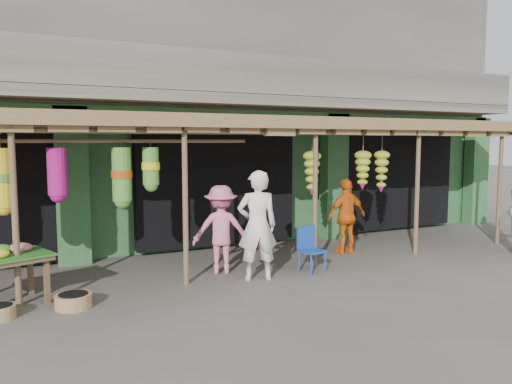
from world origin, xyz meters
name	(u,v)px	position (x,y,z in m)	size (l,w,h in m)	color
ground	(262,271)	(0.00, 0.00, 0.00)	(80.00, 80.00, 0.00)	#514C47
building	(178,102)	(0.00, 4.87, 3.37)	(16.40, 6.80, 7.00)	gray
awning	(235,129)	(-0.17, 0.80, 2.58)	(14.00, 2.70, 2.79)	brown
blue_chair	(309,246)	(0.76, -0.40, 0.46)	(0.44, 0.45, 0.82)	#1844A0
basket_mid	(73,301)	(-3.31, -0.64, 0.10)	(0.51, 0.51, 0.20)	olive
basket_right	(0,312)	(-4.24, -0.68, 0.09)	(0.40, 0.40, 0.18)	olive
person_front	(257,225)	(-0.33, -0.48, 0.93)	(0.68, 0.45, 1.87)	white
person_vendor	(347,216)	(2.26, 0.52, 0.79)	(0.92, 0.38, 1.57)	orange
person_shopper	(221,229)	(-0.71, 0.20, 0.79)	(1.02, 0.58, 1.57)	pink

